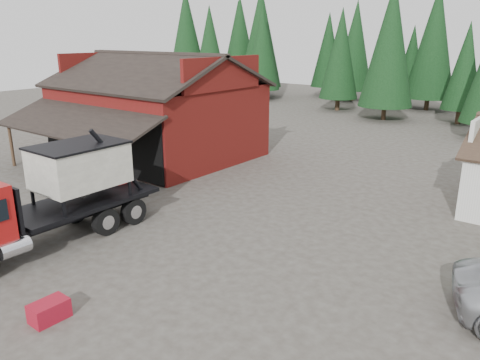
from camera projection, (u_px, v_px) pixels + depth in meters
The scene contains 7 objects.
ground at pixel (162, 241), 19.54m from camera, with size 120.00×120.00×0.00m, color #403A32.
red_barn at pixel (157, 118), 32.67m from camera, with size 12.80×13.63×7.18m.
conifer_backdrop at pixel (447, 114), 51.14m from camera, with size 76.00×16.00×16.00m, color black, non-canonical shape.
near_pine_a at pixel (210, 53), 51.66m from camera, with size 4.40×4.40×11.40m.
near_pine_d at pixel (390, 44), 45.28m from camera, with size 5.28×5.28×13.40m.
feed_truck at pixel (45, 195), 18.74m from camera, with size 3.03×9.98×4.49m.
equip_box at pixel (49, 311), 14.04m from camera, with size 0.70×1.10×0.60m, color maroon.
Camera 1 is at (13.60, -12.11, 8.22)m, focal length 35.00 mm.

